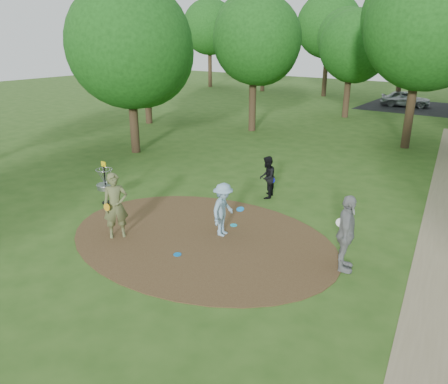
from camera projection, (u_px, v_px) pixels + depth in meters
The scene contains 12 objects.
ground at pixel (200, 238), 12.92m from camera, with size 100.00×100.00×0.00m, color #2D5119.
dirt_clearing at pixel (200, 238), 12.91m from camera, with size 8.40×8.40×0.02m, color #47301C.
player_observer_with_disc at pixel (116, 206), 12.67m from camera, with size 0.81×0.86×1.98m.
player_throwing_with_disc at pixel (223, 210), 12.85m from camera, with size 1.07×1.14×1.63m.
player_walking_with_disc at pixel (267, 177), 15.89m from camera, with size 0.79×0.90×1.56m.
player_waiting_with_disc at pixel (346, 234), 10.85m from camera, with size 0.83×1.28×2.02m.
disc_ground_cyan at pixel (234, 225), 13.72m from camera, with size 0.22×0.22×0.02m, color #1AAED3.
disc_ground_blue at pixel (177, 254), 11.89m from camera, with size 0.22×0.22×0.02m, color blue.
disc_ground_red at pixel (220, 214), 14.59m from camera, with size 0.22×0.22×0.02m, color red.
car_left at pixel (406, 99), 36.32m from camera, with size 1.56×3.88×1.32m, color #979B9E.
disc_golf_basket at pixel (105, 180), 15.31m from camera, with size 0.63×0.63×1.54m.
tree_ring at pixel (400, 45), 17.36m from camera, with size 37.30×46.04×9.69m.
Camera 1 is at (7.37, -9.10, 5.67)m, focal length 35.00 mm.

